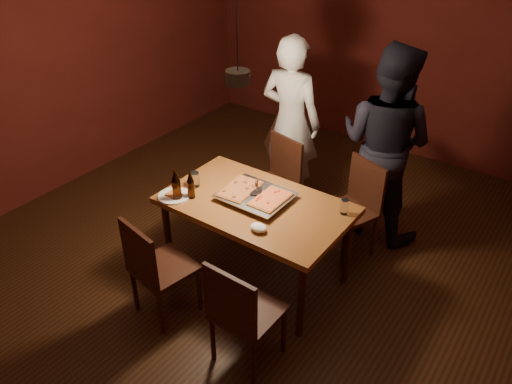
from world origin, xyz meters
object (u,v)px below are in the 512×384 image
Objects in this scene: chair_far_left at (278,174)px; pendant_lamp at (238,76)px; pizza_tray at (255,197)px; plate_slice at (174,196)px; chair_near_left at (153,262)px; chair_near_right at (240,308)px; chair_far_right at (356,200)px; dining_table at (256,210)px; diner_white at (290,122)px; beer_bottle_b at (191,185)px; diner_dark at (385,144)px; beer_bottle_a at (176,185)px.

pendant_lamp reaches higher than chair_far_left.
plate_slice is (-0.56, -0.36, -0.01)m from pizza_tray.
chair_near_left is 1.85× the size of plate_slice.
pizza_tray is at bearing 32.29° from plate_slice.
pendant_lamp is (-0.64, 0.85, 1.22)m from chair_near_right.
chair_near_right is at bearing 110.66° from chair_far_right.
pendant_lamp is (-0.14, -0.02, 0.99)m from pizza_tray.
diner_white is at bearing 110.51° from dining_table.
chair_near_right is at bearing -25.75° from plate_slice.
chair_far_right is at bearing 49.80° from pendant_lamp.
pizza_tray is at bearing 8.30° from pendant_lamp.
chair_far_right is 1.12m from diner_white.
plate_slice is 1.14m from pendant_lamp.
pizza_tray is (-0.54, -0.79, 0.24)m from chair_far_right.
chair_near_right is at bearing 110.05° from diner_white.
chair_near_left reaches higher than dining_table.
beer_bottle_b is 0.13× the size of diner_dark.
pendant_lamp is (-0.71, -1.25, 0.84)m from diner_dark.
chair_far_right is 1.12× the size of chair_near_left.
plate_slice is 0.24× the size of pendant_lamp.
chair_near_left is 0.70m from beer_bottle_b.
chair_far_right is 1.66m from chair_near_right.
beer_bottle_a is 0.14m from plate_slice.
plate_slice is (-0.26, 0.52, 0.22)m from chair_near_left.
chair_near_left is at bearing 89.33° from diner_white.
chair_far_left is 0.28× the size of diner_dark.
pizza_tray is at bearing 77.43° from chair_far_right.
chair_far_right is (0.51, 0.82, -0.14)m from dining_table.
beer_bottle_b is 0.13× the size of diner_white.
chair_far_right is 0.30× the size of diner_dark.
chair_far_left reaches higher than pizza_tray.
diner_white is (0.01, 1.49, 0.01)m from beer_bottle_b.
chair_far_left and chair_far_right have the same top height.
pizza_tray is 1.29m from diner_white.
plate_slice is at bearing 67.95° from chair_far_right.
chair_far_left is 2.19× the size of beer_bottle_b.
chair_far_left is 1.04× the size of chair_near_left.
beer_bottle_a is 0.12m from beer_bottle_b.
dining_table is 5.68× the size of plate_slice.
beer_bottle_b is at bearing 51.65° from beer_bottle_a.
beer_bottle_b is at bearing 61.83° from diner_dark.
plate_slice is 0.15× the size of diner_white.
chair_near_right is at bearing -26.26° from beer_bottle_a.
diner_white is (-0.43, 1.21, 0.11)m from pizza_tray.
beer_bottle_b is at bearing -152.74° from dining_table.
chair_far_right and chair_near_left have the same top height.
dining_table is at bearing 80.21° from chair_far_right.
diner_dark is (0.87, 2.10, 0.38)m from chair_near_left.
beer_bottle_b is at bearing 148.93° from chair_near_right.
chair_near_right is at bearing 93.87° from diner_dark.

